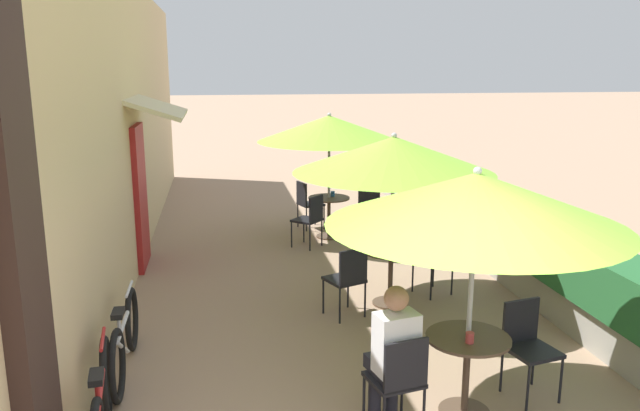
{
  "coord_description": "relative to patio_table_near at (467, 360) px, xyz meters",
  "views": [
    {
      "loc": [
        -1.24,
        -3.03,
        2.94
      ],
      "look_at": [
        0.15,
        5.42,
        1.0
      ],
      "focal_mm": 35.0,
      "sensor_mm": 36.0,
      "label": 1
    }
  ],
  "objects": [
    {
      "name": "cafe_chair_mid_right",
      "position": [
        0.66,
        2.88,
        0.02
      ],
      "size": [
        0.52,
        0.52,
        0.87
      ],
      "rotation": [
        0.0,
        0.0,
        9.82
      ],
      "color": "black",
      "rests_on": "ground_plane"
    },
    {
      "name": "coffee_cup_near",
      "position": [
        -0.04,
        -0.11,
        0.26
      ],
      "size": [
        0.07,
        0.07,
        0.09
      ],
      "color": "#B73D3D",
      "rests_on": "patio_table_near"
    },
    {
      "name": "bicycle_second",
      "position": [
        -2.98,
        1.22,
        -0.14
      ],
      "size": [
        0.1,
        1.73,
        0.76
      ],
      "rotation": [
        0.0,
        0.0,
        0.01
      ],
      "color": "black",
      "rests_on": "ground_plane"
    },
    {
      "name": "patio_table_mid",
      "position": [
        0.05,
        2.54,
        0.0
      ],
      "size": [
        0.71,
        0.71,
        0.71
      ],
      "color": "brown",
      "rests_on": "ground_plane"
    },
    {
      "name": "patio_table_near",
      "position": [
        0.0,
        0.0,
        0.0
      ],
      "size": [
        0.71,
        0.71,
        0.71
      ],
      "color": "brown",
      "rests_on": "ground_plane"
    },
    {
      "name": "cafe_chair_near_left",
      "position": [
        -0.66,
        -0.22,
        0.02
      ],
      "size": [
        0.48,
        0.48,
        0.87
      ],
      "rotation": [
        0.0,
        0.0,
        6.5
      ],
      "color": "black",
      "rests_on": "ground_plane"
    },
    {
      "name": "patio_umbrella_mid",
      "position": [
        0.05,
        2.54,
        1.4
      ],
      "size": [
        2.43,
        2.43,
        2.16
      ],
      "color": "#B7B7BC",
      "rests_on": "ground_plane"
    },
    {
      "name": "cafe_chair_far_back",
      "position": [
        0.53,
        5.67,
        0.02
      ],
      "size": [
        0.47,
        0.47,
        0.87
      ],
      "rotation": [
        0.0,
        0.0,
        9.22
      ],
      "color": "black",
      "rests_on": "ground_plane"
    },
    {
      "name": "cafe_facade_wall",
      "position": [
        -3.32,
        5.21,
        1.6
      ],
      "size": [
        0.98,
        13.82,
        4.2
      ],
      "color": "#D6B784",
      "rests_on": "ground_plane"
    },
    {
      "name": "patio_table_far",
      "position": [
        -0.16,
        5.74,
        0.0
      ],
      "size": [
        0.71,
        0.71,
        0.71
      ],
      "color": "brown",
      "rests_on": "ground_plane"
    },
    {
      "name": "coffee_cup_far",
      "position": [
        -0.09,
        5.81,
        0.26
      ],
      "size": [
        0.07,
        0.07,
        0.09
      ],
      "color": "teal",
      "rests_on": "patio_table_far"
    },
    {
      "name": "planter_hedge",
      "position": [
        1.97,
        5.25,
        0.04
      ],
      "size": [
        0.6,
        12.82,
        1.01
      ],
      "color": "gray",
      "rests_on": "ground_plane"
    },
    {
      "name": "cafe_chair_far_right",
      "position": [
        -0.57,
        5.17,
        0.02
      ],
      "size": [
        0.56,
        0.56,
        0.87
      ],
      "rotation": [
        0.0,
        0.0,
        7.13
      ],
      "color": "black",
      "rests_on": "ground_plane"
    },
    {
      "name": "patio_umbrella_far",
      "position": [
        -0.16,
        5.74,
        1.4
      ],
      "size": [
        2.43,
        2.43,
        2.16
      ],
      "color": "#B7B7BC",
      "rests_on": "ground_plane"
    },
    {
      "name": "cafe_chair_near_right",
      "position": [
        0.66,
        0.22,
        0.02
      ],
      "size": [
        0.48,
        0.48,
        0.87
      ],
      "rotation": [
        0.0,
        0.0,
        9.64
      ],
      "color": "black",
      "rests_on": "ground_plane"
    },
    {
      "name": "seated_patron_near_left",
      "position": [
        -0.69,
        -0.11,
        0.19
      ],
      "size": [
        0.4,
        0.46,
        1.25
      ],
      "rotation": [
        0.0,
        0.0,
        6.5
      ],
      "color": "#23232D",
      "rests_on": "ground_plane"
    },
    {
      "name": "coffee_cup_mid",
      "position": [
        0.06,
        2.38,
        0.26
      ],
      "size": [
        0.07,
        0.07,
        0.09
      ],
      "color": "teal",
      "rests_on": "patio_table_mid"
    },
    {
      "name": "cafe_chair_mid_left",
      "position": [
        -0.57,
        2.21,
        0.02
      ],
      "size": [
        0.52,
        0.52,
        0.87
      ],
      "rotation": [
        0.0,
        0.0,
        6.67
      ],
      "color": "black",
      "rests_on": "ground_plane"
    },
    {
      "name": "bicycle_leaning",
      "position": [
        -2.98,
        -0.01,
        -0.14
      ],
      "size": [
        0.26,
        1.73,
        0.77
      ],
      "rotation": [
        0.0,
        0.0,
        0.11
      ],
      "color": "black",
      "rests_on": "ground_plane"
    },
    {
      "name": "cafe_chair_far_left",
      "position": [
        -0.46,
        6.38,
        0.02
      ],
      "size": [
        0.51,
        0.51,
        0.87
      ],
      "rotation": [
        0.0,
        0.0,
        5.03
      ],
      "color": "black",
      "rests_on": "ground_plane"
    },
    {
      "name": "patio_umbrella_near",
      "position": [
        0.0,
        0.0,
        1.4
      ],
      "size": [
        2.43,
        2.43,
        2.16
      ],
      "color": "#B7B7BC",
      "rests_on": "ground_plane"
    }
  ]
}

